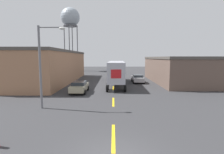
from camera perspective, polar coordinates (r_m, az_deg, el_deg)
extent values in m
cube|color=gold|center=(10.73, 0.46, -18.86)|extent=(0.20, 3.60, 0.01)
cube|color=gold|center=(18.32, 0.44, -8.06)|extent=(0.20, 3.60, 0.01)
cube|color=gold|center=(26.18, 0.43, -3.66)|extent=(0.20, 3.60, 0.01)
cube|color=#9E7051|center=(34.78, -19.07, 2.99)|extent=(8.05, 24.26, 5.44)
cube|color=#4C4742|center=(34.75, -19.25, 7.80)|extent=(8.25, 24.46, 0.40)
cube|color=brown|center=(34.75, 20.85, 1.99)|extent=(9.10, 18.26, 4.31)
cube|color=#4C4742|center=(34.67, 21.00, 5.88)|extent=(9.30, 18.46, 0.40)
cube|color=black|center=(35.53, 1.48, 2.07)|extent=(2.35, 2.78, 2.82)
cube|color=#A8A8B2|center=(28.04, 1.42, 2.13)|extent=(2.67, 11.66, 2.84)
cube|color=red|center=(22.25, 1.35, 1.01)|extent=(1.33, 0.06, 1.14)
cylinder|color=black|center=(36.02, 3.39, -0.13)|extent=(0.30, 0.97, 0.97)
cylinder|color=black|center=(36.03, -0.44, -0.12)|extent=(0.30, 0.97, 0.97)
cylinder|color=black|center=(34.94, 3.44, -0.34)|extent=(0.30, 0.97, 0.97)
cylinder|color=black|center=(34.95, -0.51, -0.32)|extent=(0.30, 0.97, 0.97)
cylinder|color=black|center=(24.73, 4.17, -3.15)|extent=(0.30, 0.97, 0.97)
cylinder|color=black|center=(24.74, -1.42, -3.13)|extent=(0.30, 0.97, 0.97)
cylinder|color=black|center=(23.35, 4.31, -3.72)|extent=(0.30, 0.97, 0.97)
cylinder|color=black|center=(23.36, -1.61, -3.70)|extent=(0.30, 0.97, 0.97)
cube|color=#B2B2B7|center=(32.29, 8.35, -0.59)|extent=(1.83, 4.56, 0.73)
cube|color=#23282D|center=(32.09, 8.40, 0.39)|extent=(1.61, 2.37, 0.41)
cylinder|color=black|center=(33.86, 9.55, -0.91)|extent=(0.22, 0.64, 0.64)
cylinder|color=black|center=(33.62, 6.47, -0.92)|extent=(0.22, 0.64, 0.64)
cylinder|color=black|center=(31.09, 10.37, -1.58)|extent=(0.22, 0.64, 0.64)
cylinder|color=black|center=(30.83, 7.02, -1.59)|extent=(0.22, 0.64, 0.64)
cube|color=tan|center=(23.37, -10.57, -3.31)|extent=(1.83, 4.56, 0.73)
cube|color=#23282D|center=(23.15, -10.66, -1.97)|extent=(1.61, 2.37, 0.41)
cylinder|color=black|center=(24.66, -7.84, -3.61)|extent=(0.22, 0.64, 0.64)
cylinder|color=black|center=(24.99, -12.00, -3.56)|extent=(0.22, 0.64, 0.64)
cylinder|color=black|center=(21.91, -8.90, -4.89)|extent=(0.22, 0.64, 0.64)
cylinder|color=black|center=(22.28, -13.56, -4.81)|extent=(0.22, 0.64, 0.64)
cylinder|color=#47474C|center=(60.82, -11.20, 9.15)|extent=(0.28, 0.28, 15.22)
cylinder|color=#47474C|center=(63.41, -12.75, 9.00)|extent=(0.28, 0.28, 15.22)
cylinder|color=#47474C|center=(61.83, -15.21, 9.00)|extent=(0.28, 0.28, 15.22)
cylinder|color=#47474C|center=(59.18, -13.72, 9.17)|extent=(0.28, 0.28, 15.22)
cylinder|color=#4C4C51|center=(62.10, -13.40, 15.92)|extent=(4.64, 4.64, 0.30)
sphere|color=#939EA8|center=(62.64, -13.47, 18.48)|extent=(6.22, 6.22, 6.22)
cylinder|color=slate|center=(16.72, -22.40, 2.77)|extent=(0.20, 0.20, 7.32)
cylinder|color=slate|center=(16.52, -19.55, 15.07)|extent=(2.05, 0.11, 0.11)
ellipsoid|color=silver|center=(16.20, -16.01, 15.01)|extent=(0.56, 0.32, 0.22)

